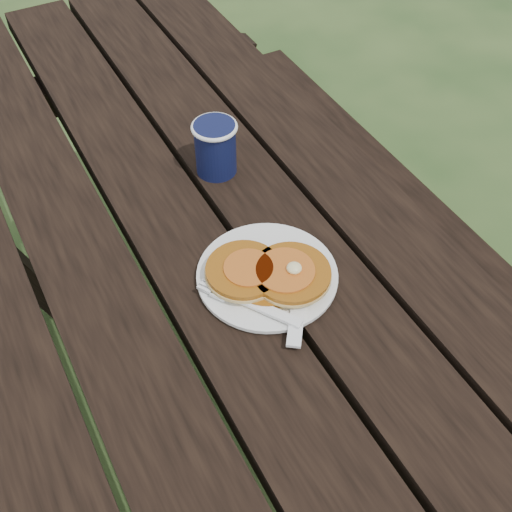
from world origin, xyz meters
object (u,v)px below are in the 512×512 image
pancake_stack (269,274)px  coffee_cup (215,145)px  picnic_table (206,384)px  plate (267,276)px

pancake_stack → coffee_cup: bearing=80.3°
picnic_table → plate: bearing=-50.4°
picnic_table → pancake_stack: bearing=-55.0°
coffee_cup → plate: bearing=-99.2°
picnic_table → coffee_cup: 0.48m
pancake_stack → plate: bearing=71.1°
plate → pancake_stack: size_ratio=1.19×
plate → picnic_table: bearing=129.6°
pancake_stack → coffee_cup: 0.27m
plate → coffee_cup: 0.27m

